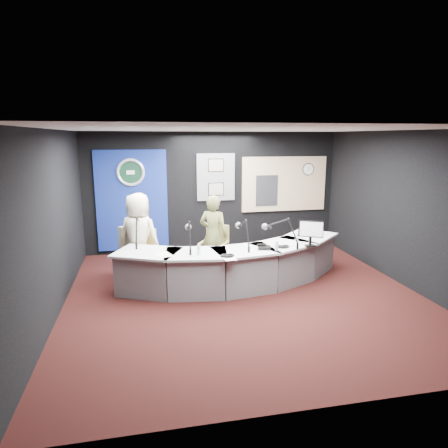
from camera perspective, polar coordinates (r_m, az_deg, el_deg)
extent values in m
plane|color=black|center=(7.02, 2.96, -10.12)|extent=(6.00, 6.00, 0.00)
cube|color=silver|center=(6.49, 3.24, 13.38)|extent=(6.00, 6.00, 0.02)
cube|color=black|center=(9.50, -1.49, 4.62)|extent=(6.00, 0.02, 2.80)
cube|color=black|center=(3.88, 14.43, -7.38)|extent=(6.00, 0.02, 2.80)
cube|color=black|center=(6.54, -23.24, 0.03)|extent=(0.02, 6.00, 2.80)
cube|color=black|center=(7.91, 24.62, 1.90)|extent=(0.02, 6.00, 2.80)
cube|color=navy|center=(9.36, -13.00, 3.25)|extent=(1.60, 0.05, 2.30)
torus|color=silver|center=(9.24, -13.20, 7.19)|extent=(0.63, 0.07, 0.63)
cylinder|color=black|center=(9.24, -13.20, 7.19)|extent=(0.48, 0.01, 0.48)
cube|color=slate|center=(9.44, -1.17, 6.71)|extent=(0.90, 0.04, 1.10)
cube|color=gray|center=(9.39, -1.14, 8.39)|extent=(0.34, 0.02, 0.27)
cube|color=gray|center=(9.45, -1.13, 5.00)|extent=(0.34, 0.02, 0.27)
cube|color=tan|center=(9.91, 8.59, 5.68)|extent=(2.12, 0.06, 1.32)
cube|color=#F3E599|center=(9.90, 8.61, 5.67)|extent=(2.00, 0.02, 1.20)
cube|color=black|center=(9.76, 6.13, 4.75)|extent=(0.55, 0.02, 0.75)
cylinder|color=white|center=(10.07, 11.95, 7.66)|extent=(0.28, 0.01, 0.28)
cube|color=gray|center=(7.97, -13.17, -2.96)|extent=(0.47, 0.36, 0.70)
imported|color=beige|center=(7.72, -12.09, -1.78)|extent=(0.97, 0.85, 1.67)
imported|color=brown|center=(7.84, -1.50, -1.58)|extent=(0.69, 0.63, 1.59)
cube|color=black|center=(7.30, 12.28, -0.69)|extent=(0.39, 0.22, 0.29)
cube|color=black|center=(7.06, 5.75, -3.39)|extent=(0.25, 0.22, 0.05)
torus|color=black|center=(7.20, 8.41, -3.19)|extent=(0.21, 0.21, 0.04)
torus|color=black|center=(6.60, 0.49, -4.52)|extent=(0.23, 0.23, 0.04)
cube|color=white|center=(6.77, -8.57, -4.35)|extent=(0.30, 0.36, 0.00)
cube|color=white|center=(6.51, 0.73, -4.90)|extent=(0.22, 0.29, 0.00)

